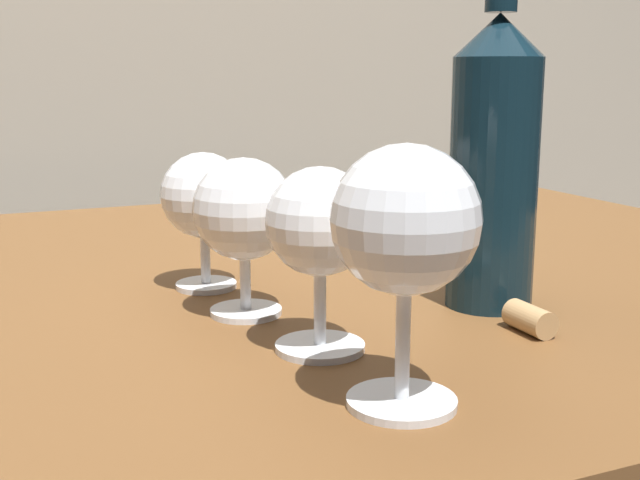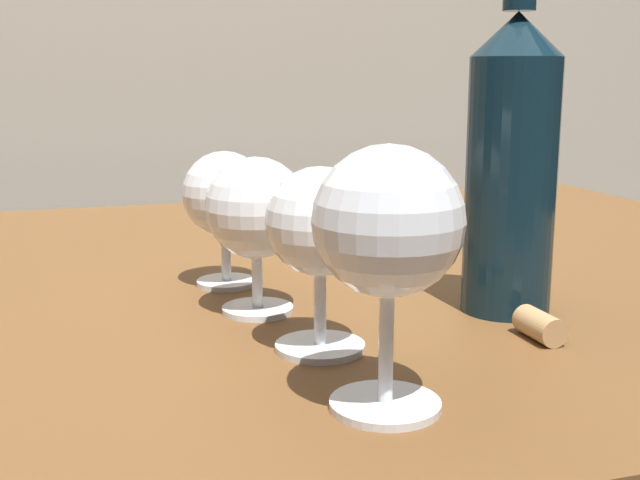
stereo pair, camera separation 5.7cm
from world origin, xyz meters
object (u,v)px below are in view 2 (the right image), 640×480
at_px(wine_glass_merlot, 388,228).
at_px(wine_glass_pinot, 320,226).
at_px(wine_bottle, 512,157).
at_px(wine_glass_cabernet, 225,196).
at_px(wine_glass_chardonnay, 256,211).
at_px(cork, 540,326).

bearing_deg(wine_glass_merlot, wine_glass_pinot, 93.06).
bearing_deg(wine_bottle, wine_glass_pinot, -165.08).
height_order(wine_glass_merlot, wine_glass_cabernet, wine_glass_merlot).
bearing_deg(wine_glass_merlot, wine_glass_cabernet, 96.48).
distance_m(wine_glass_pinot, wine_glass_chardonnay, 0.11).
bearing_deg(wine_bottle, cork, -101.24).
height_order(wine_glass_pinot, wine_glass_chardonnay, wine_glass_pinot).
bearing_deg(wine_bottle, wine_glass_merlot, -137.67).
xyz_separation_m(wine_glass_chardonnay, wine_bottle, (0.20, -0.06, 0.04)).
height_order(wine_glass_merlot, wine_glass_pinot, wine_glass_merlot).
xyz_separation_m(wine_glass_chardonnay, wine_glass_cabernet, (-0.01, 0.09, -0.00)).
bearing_deg(wine_glass_chardonnay, wine_glass_merlot, -82.73).
height_order(wine_bottle, cork, wine_bottle).
relative_size(wine_glass_merlot, wine_glass_pinot, 1.19).
relative_size(wine_glass_chardonnay, wine_glass_cabernet, 1.03).
xyz_separation_m(wine_glass_pinot, wine_glass_chardonnay, (-0.02, 0.10, -0.01)).
distance_m(wine_glass_merlot, wine_glass_pinot, 0.11).
xyz_separation_m(wine_glass_cabernet, wine_bottle, (0.21, -0.15, 0.04)).
height_order(wine_glass_cabernet, cork, wine_glass_cabernet).
height_order(wine_glass_merlot, wine_glass_chardonnay, wine_glass_merlot).
distance_m(wine_glass_merlot, wine_glass_chardonnay, 0.22).
relative_size(wine_glass_cabernet, cork, 3.01).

